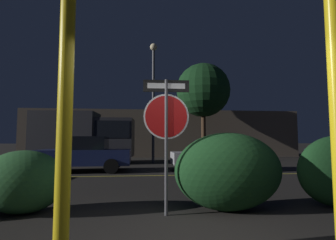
{
  "coord_description": "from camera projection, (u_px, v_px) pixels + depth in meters",
  "views": [
    {
      "loc": [
        -0.66,
        -3.23,
        1.31
      ],
      "look_at": [
        0.12,
        4.27,
        1.91
      ],
      "focal_mm": 28.0,
      "sensor_mm": 36.0,
      "label": 1
    }
  ],
  "objects": [
    {
      "name": "road_center_stripe",
      "position": [
        158.0,
        175.0,
        9.92
      ],
      "size": [
        36.59,
        0.12,
        0.01
      ],
      "primitive_type": "cube",
      "color": "gold",
      "rests_on": "ground_plane"
    },
    {
      "name": "stop_sign",
      "position": [
        166.0,
        118.0,
        4.75
      ],
      "size": [
        0.84,
        0.06,
        2.43
      ],
      "rotation": [
        0.0,
        0.0,
        -0.03
      ],
      "color": "#4C4C51",
      "rests_on": "ground_plane"
    },
    {
      "name": "yellow_pole_left",
      "position": [
        65.0,
        107.0,
        2.9
      ],
      "size": [
        0.17,
        0.17,
        3.38
      ],
      "primitive_type": "cylinder",
      "color": "yellow",
      "rests_on": "ground_plane"
    },
    {
      "name": "hedge_bush_1",
      "position": [
        23.0,
        182.0,
        4.78
      ],
      "size": [
        1.51,
        1.06,
        1.14
      ],
      "primitive_type": "ellipsoid",
      "color": "#2D6633",
      "rests_on": "ground_plane"
    },
    {
      "name": "hedge_bush_2",
      "position": [
        228.0,
        171.0,
        4.99
      ],
      "size": [
        2.07,
        1.18,
        1.47
      ],
      "primitive_type": "ellipsoid",
      "color": "#19421E",
      "rests_on": "ground_plane"
    },
    {
      "name": "passing_car_2",
      "position": [
        86.0,
        154.0,
        11.33
      ],
      "size": [
        3.94,
        2.09,
        1.5
      ],
      "rotation": [
        0.0,
        0.0,
        1.58
      ],
      "color": "navy",
      "rests_on": "ground_plane"
    },
    {
      "name": "passing_car_3",
      "position": [
        217.0,
        155.0,
        11.7
      ],
      "size": [
        4.21,
        1.86,
        1.35
      ],
      "rotation": [
        0.0,
        0.0,
        -1.58
      ],
      "color": "silver",
      "rests_on": "ground_plane"
    },
    {
      "name": "delivery_truck",
      "position": [
        86.0,
        135.0,
        15.55
      ],
      "size": [
        5.83,
        2.72,
        3.0
      ],
      "rotation": [
        0.0,
        0.0,
        -1.63
      ],
      "color": "#2D2D33",
      "rests_on": "ground_plane"
    },
    {
      "name": "street_lamp",
      "position": [
        153.0,
        85.0,
        16.14
      ],
      "size": [
        0.45,
        0.45,
        7.38
      ],
      "color": "#4C4C51",
      "rests_on": "ground_plane"
    },
    {
      "name": "tree_0",
      "position": [
        203.0,
        90.0,
        19.16
      ],
      "size": [
        3.92,
        3.92,
        6.98
      ],
      "color": "#422D1E",
      "rests_on": "ground_plane"
    },
    {
      "name": "building_backdrop",
      "position": [
        163.0,
        134.0,
        22.67
      ],
      "size": [
        22.55,
        3.51,
        3.82
      ],
      "primitive_type": "cube",
      "color": "#6B5B4C",
      "rests_on": "ground_plane"
    }
  ]
}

